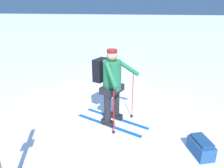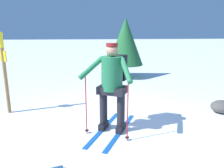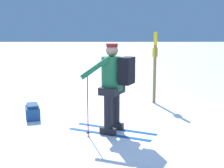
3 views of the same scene
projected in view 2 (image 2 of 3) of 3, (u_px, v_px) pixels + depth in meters
name	position (u px, v px, depth m)	size (l,w,h in m)	color
ground_plane	(110.00, 125.00, 4.50)	(80.00, 80.00, 0.00)	white
skier	(113.00, 80.00, 4.08)	(1.19, 1.70, 1.68)	#144C9E
trail_marker	(4.00, 67.00, 4.91)	(0.20, 0.17, 1.86)	olive
rock_boulder	(222.00, 107.00, 5.15)	(0.53, 0.45, 0.29)	#474442
pine_tree	(125.00, 41.00, 8.67)	(1.43, 1.43, 2.38)	#4C331E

